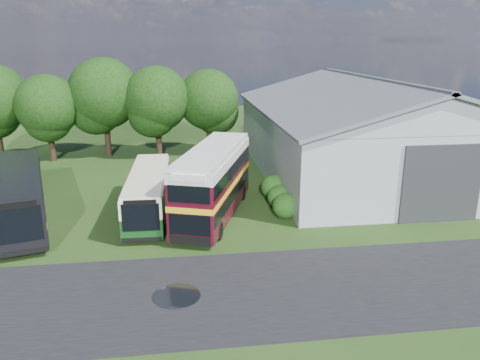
{
  "coord_description": "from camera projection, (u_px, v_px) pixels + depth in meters",
  "views": [
    {
      "loc": [
        -1.16,
        -21.89,
        11.07
      ],
      "look_at": [
        2.9,
        8.0,
        2.04
      ],
      "focal_mm": 35.0,
      "sensor_mm": 36.0,
      "label": 1
    }
  ],
  "objects": [
    {
      "name": "tree_mid",
      "position": [
        104.0,
        93.0,
        44.84
      ],
      "size": [
        6.8,
        6.8,
        9.6
      ],
      "color": "black",
      "rests_on": "ground"
    },
    {
      "name": "tree_right_a",
      "position": [
        157.0,
        99.0,
        44.67
      ],
      "size": [
        6.26,
        6.26,
        8.83
      ],
      "color": "black",
      "rests_on": "ground"
    },
    {
      "name": "bus_maroon_double",
      "position": [
        214.0,
        183.0,
        30.01
      ],
      "size": [
        6.02,
        10.96,
        4.58
      ],
      "rotation": [
        0.0,
        0.0,
        -0.33
      ],
      "color": "black",
      "rests_on": "ground"
    },
    {
      "name": "bus_dark_single",
      "position": [
        19.0,
        195.0,
        29.18
      ],
      "size": [
        6.09,
        12.55,
        3.38
      ],
      "rotation": [
        0.0,
        0.0,
        0.28
      ],
      "color": "black",
      "rests_on": "ground"
    },
    {
      "name": "bus_green_single",
      "position": [
        148.0,
        192.0,
        30.64
      ],
      "size": [
        2.7,
        10.42,
        2.86
      ],
      "rotation": [
        0.0,
        0.0,
        -0.03
      ],
      "color": "black",
      "rests_on": "ground"
    },
    {
      "name": "puddle",
      "position": [
        176.0,
        296.0,
        21.06
      ],
      "size": [
        2.2,
        2.2,
        0.01
      ],
      "primitive_type": "cylinder",
      "color": "black",
      "rests_on": "ground"
    },
    {
      "name": "storage_shed",
      "position": [
        367.0,
        124.0,
        40.01
      ],
      "size": [
        18.8,
        24.8,
        8.15
      ],
      "color": "gray",
      "rests_on": "ground"
    },
    {
      "name": "shrub_mid",
      "position": [
        279.0,
        207.0,
        32.42
      ],
      "size": [
        1.6,
        1.6,
        1.6
      ],
      "primitive_type": "sphere",
      "color": "#194714",
      "rests_on": "ground"
    },
    {
      "name": "shrub_front",
      "position": [
        285.0,
        217.0,
        30.52
      ],
      "size": [
        1.7,
        1.7,
        1.7
      ],
      "primitive_type": "sphere",
      "color": "#194714",
      "rests_on": "ground"
    },
    {
      "name": "shrub_back",
      "position": [
        273.0,
        197.0,
        34.31
      ],
      "size": [
        1.8,
        1.8,
        1.8
      ],
      "primitive_type": "sphere",
      "color": "#194714",
      "rests_on": "ground"
    },
    {
      "name": "ground",
      "position": [
        205.0,
        264.0,
        24.1
      ],
      "size": [
        120.0,
        120.0,
        0.0
      ],
      "primitive_type": "plane",
      "color": "#1B3210",
      "rests_on": "ground"
    },
    {
      "name": "tree_right_b",
      "position": [
        208.0,
        100.0,
        46.15
      ],
      "size": [
        5.98,
        5.98,
        8.45
      ],
      "color": "black",
      "rests_on": "ground"
    },
    {
      "name": "asphalt_road",
      "position": [
        274.0,
        289.0,
        21.64
      ],
      "size": [
        60.0,
        8.0,
        0.02
      ],
      "primitive_type": "cube",
      "color": "black",
      "rests_on": "ground"
    },
    {
      "name": "tree_left_b",
      "position": [
        47.0,
        106.0,
        43.22
      ],
      "size": [
        5.78,
        5.78,
        8.16
      ],
      "color": "black",
      "rests_on": "ground"
    }
  ]
}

